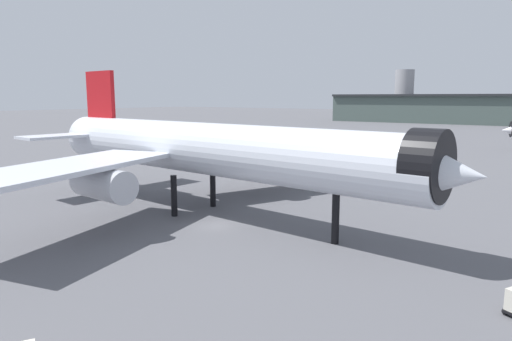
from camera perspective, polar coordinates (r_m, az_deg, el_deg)
name	(u,v)px	position (r m, az deg, el deg)	size (l,w,h in m)	color
ground	(217,226)	(50.35, -4.83, -6.80)	(900.00, 900.00, 0.00)	#56565B
airliner_near_gate	(207,150)	(53.95, -6.09, 2.56)	(60.44, 54.94, 17.41)	silver
terminal_building	(498,109)	(265.39, 27.71, 6.78)	(173.13, 35.21, 28.79)	#475651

